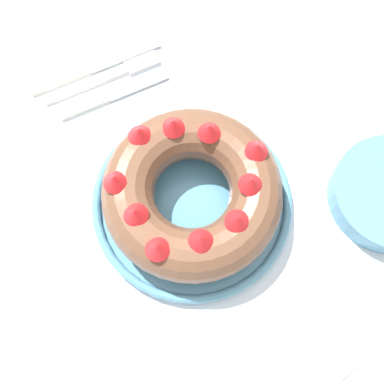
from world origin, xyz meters
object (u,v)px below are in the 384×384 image
at_px(serving_dish, 192,202).
at_px(napkin, 297,347).
at_px(bundt_cake, 192,192).
at_px(fork, 111,76).
at_px(cake_knife, 107,97).
at_px(serving_knife, 87,69).

bearing_deg(serving_dish, napkin, 9.73).
relative_size(bundt_cake, fork, 1.26).
xyz_separation_m(bundt_cake, cake_knife, (-0.21, -0.05, -0.05)).
relative_size(serving_dish, napkin, 2.19).
height_order(serving_dish, cake_knife, serving_dish).
relative_size(bundt_cake, napkin, 1.87).
bearing_deg(serving_dish, serving_knife, -168.54).
xyz_separation_m(serving_knife, cake_knife, (0.06, 0.01, 0.00)).
bearing_deg(serving_dish, fork, -174.13).
xyz_separation_m(fork, cake_knife, (0.03, -0.02, 0.00)).
bearing_deg(serving_knife, cake_knife, 13.42).
bearing_deg(napkin, bundt_cake, -170.23).
bearing_deg(bundt_cake, fork, -174.18).
bearing_deg(cake_knife, bundt_cake, 11.55).
distance_m(bundt_cake, serving_knife, 0.28).
distance_m(bundt_cake, cake_knife, 0.22).
relative_size(serving_dish, serving_knife, 1.29).
xyz_separation_m(serving_knife, napkin, (0.50, 0.09, -0.00)).
bearing_deg(serving_knife, fork, 53.02).
bearing_deg(fork, napkin, 9.99).
distance_m(serving_dish, fork, 0.25).
bearing_deg(cake_knife, serving_knife, -172.03).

